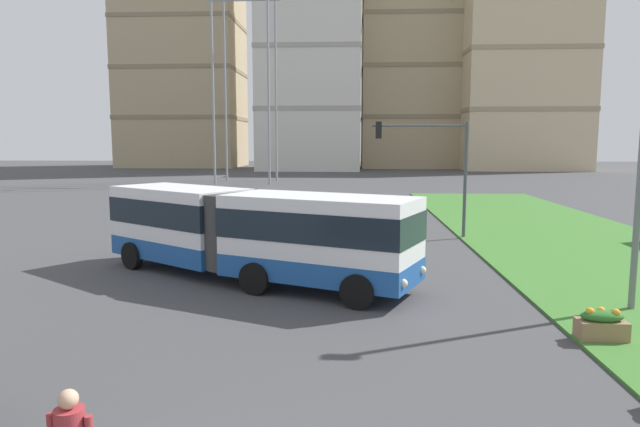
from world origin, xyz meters
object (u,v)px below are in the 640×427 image
at_px(apartment_tower_centre, 412,23).
at_px(apartment_tower_eastcentre, 521,57).
at_px(car_white_van, 192,229).
at_px(apartment_tower_westcentre, 310,26).
at_px(articulated_bus, 249,231).
at_px(traffic_light_far_right, 433,157).
at_px(apartment_tower_west, 182,50).
at_px(flower_planter_2, 602,324).

height_order(apartment_tower_centre, apartment_tower_eastcentre, apartment_tower_centre).
bearing_deg(apartment_tower_centre, car_white_van, -102.55).
bearing_deg(apartment_tower_westcentre, articulated_bus, -87.47).
height_order(apartment_tower_westcentre, apartment_tower_centre, apartment_tower_centre).
bearing_deg(apartment_tower_westcentre, traffic_light_far_right, -81.07).
relative_size(car_white_van, apartment_tower_centre, 0.09).
xyz_separation_m(articulated_bus, apartment_tower_eastcentre, (31.47, 79.27, 16.95)).
bearing_deg(apartment_tower_west, apartment_tower_centre, -0.59).
height_order(flower_planter_2, apartment_tower_westcentre, apartment_tower_westcentre).
height_order(articulated_bus, apartment_tower_eastcentre, apartment_tower_eastcentre).
bearing_deg(apartment_tower_centre, apartment_tower_eastcentre, -21.50).
bearing_deg(flower_planter_2, traffic_light_far_right, 97.85).
bearing_deg(car_white_van, traffic_light_far_right, 12.68).
height_order(traffic_light_far_right, apartment_tower_centre, apartment_tower_centre).
bearing_deg(apartment_tower_eastcentre, flower_planter_2, -104.65).
relative_size(articulated_bus, apartment_tower_centre, 0.22).
bearing_deg(apartment_tower_centre, flower_planter_2, -92.96).
relative_size(car_white_van, apartment_tower_west, 0.10).
height_order(flower_planter_2, traffic_light_far_right, traffic_light_far_right).
bearing_deg(apartment_tower_centre, traffic_light_far_right, -94.95).
distance_m(articulated_bus, apartment_tower_centre, 90.47).
distance_m(car_white_van, apartment_tower_west, 86.30).
distance_m(traffic_light_far_right, apartment_tower_west, 87.10).
bearing_deg(apartment_tower_westcentre, flower_planter_2, -81.26).
relative_size(apartment_tower_westcentre, apartment_tower_centre, 0.92).
height_order(articulated_bus, apartment_tower_west, apartment_tower_west).
bearing_deg(car_white_van, apartment_tower_centre, 77.45).
distance_m(articulated_bus, apartment_tower_eastcentre, 86.95).
bearing_deg(apartment_tower_westcentre, apartment_tower_centre, 27.29).
bearing_deg(apartment_tower_westcentre, car_white_van, -90.26).
xyz_separation_m(articulated_bus, car_white_van, (-3.73, 6.26, -0.90)).
height_order(flower_planter_2, apartment_tower_west, apartment_tower_west).
distance_m(apartment_tower_west, apartment_tower_eastcentre, 59.68).
bearing_deg(apartment_tower_eastcentre, apartment_tower_centre, 158.50).
height_order(apartment_tower_west, apartment_tower_centre, apartment_tower_centre).
bearing_deg(traffic_light_far_right, apartment_tower_centre, 85.05).
distance_m(apartment_tower_west, apartment_tower_centre, 41.95).
xyz_separation_m(flower_planter_2, apartment_tower_eastcentre, (22.17, 84.79, 18.18)).
distance_m(flower_planter_2, apartment_tower_eastcentre, 89.50).
bearing_deg(flower_planter_2, apartment_tower_westcentre, 98.74).
xyz_separation_m(apartment_tower_west, apartment_tower_westcentre, (24.29, -9.43, 2.19)).
distance_m(car_white_van, flower_planter_2, 17.57).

